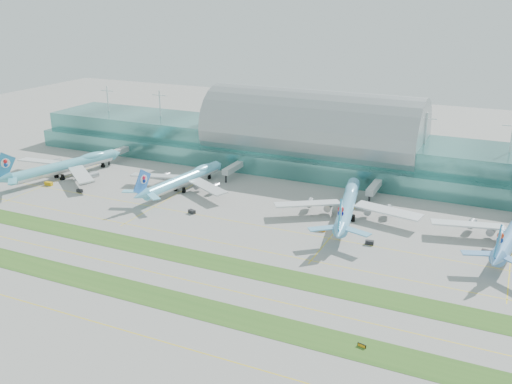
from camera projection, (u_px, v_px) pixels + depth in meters
The scene contains 19 objects.
ground at pixel (193, 260), 209.36m from camera, with size 700.00×700.00×0.00m, color gray.
terminal at pixel (312, 143), 314.81m from camera, with size 340.00×69.10×36.00m.
grass_strip_near at pixel (149, 295), 185.39m from camera, with size 420.00×12.00×0.08m, color #2D591E.
grass_strip_far at pixel (196, 258), 211.06m from camera, with size 420.00×12.00×0.08m, color #2D591E.
taxiline_a at pixel (110, 326), 168.29m from camera, with size 420.00×0.35×0.01m, color yellow.
taxiline_b at pixel (173, 277), 197.38m from camera, with size 420.00×0.35×0.01m, color yellow.
taxiline_c at pixel (217, 242), 224.76m from camera, with size 420.00×0.35×0.01m, color yellow.
taxiline_d at pixel (241, 222), 243.59m from camera, with size 420.00×0.35×0.01m, color yellow.
airliner_a at pixel (66, 165), 301.18m from camera, with size 62.82×72.73×20.41m.
airliner_b at pixel (184, 179), 281.99m from camera, with size 58.34×66.71×18.38m.
airliner_c at pixel (348, 204), 247.38m from camera, with size 63.07×72.43×20.03m.
gse_a at pixel (49, 184), 289.56m from camera, with size 4.17×1.80×1.83m, color #C5940B.
gse_b at pixel (80, 191), 279.60m from camera, with size 3.10×1.60×1.59m, color black.
gse_c at pixel (157, 194), 275.09m from camera, with size 4.16×1.77×1.74m, color black.
gse_d at pixel (192, 212), 253.28m from camera, with size 3.32×1.83×1.60m, color black.
gse_e at pixel (321, 229), 234.86m from camera, with size 4.09×1.88×1.45m, color orange.
gse_f at pixel (370, 243), 222.16m from camera, with size 3.27×1.64×1.67m, color black.
gse_g at pixel (486, 252), 214.46m from camera, with size 3.32×1.58×1.55m, color black.
taxiway_sign_east at pixel (362, 346), 158.21m from camera, with size 2.61×0.83×1.11m.
Camera 1 is at (100.18, -161.83, 93.65)m, focal length 40.00 mm.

